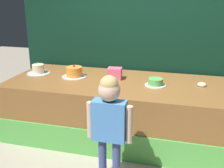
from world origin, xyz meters
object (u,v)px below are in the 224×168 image
child_figure (109,117)px  cake_center_left (74,72)px  donut (202,85)px  cake_center_right (155,82)px  cake_far_left (38,70)px  pink_box (115,73)px

child_figure → cake_center_left: (-0.83, 1.12, 0.08)m
donut → cake_center_right: (-0.58, -0.13, 0.02)m
cake_center_left → cake_far_left: bearing=177.8°
donut → pink_box: bearing=179.6°
cake_far_left → cake_center_left: bearing=-2.2°
child_figure → cake_center_right: child_figure is taller
pink_box → donut: pink_box is taller
child_figure → donut: (0.90, 1.16, 0.04)m
child_figure → pink_box: bearing=102.0°
cake_far_left → cake_center_left: 0.58m
child_figure → cake_center_right: (0.33, 1.03, 0.06)m
child_figure → donut: bearing=52.2°
pink_box → cake_center_left: cake_center_left is taller
pink_box → donut: 1.15m
child_figure → pink_box: 1.20m
cake_far_left → cake_center_right: 1.73m
donut → cake_far_left: cake_far_left is taller
cake_center_left → cake_center_right: bearing=-4.4°
pink_box → donut: (1.15, -0.01, -0.06)m
cake_far_left → cake_center_right: (1.73, -0.11, -0.01)m
donut → cake_center_left: 1.73m
cake_center_left → cake_center_right: 1.16m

